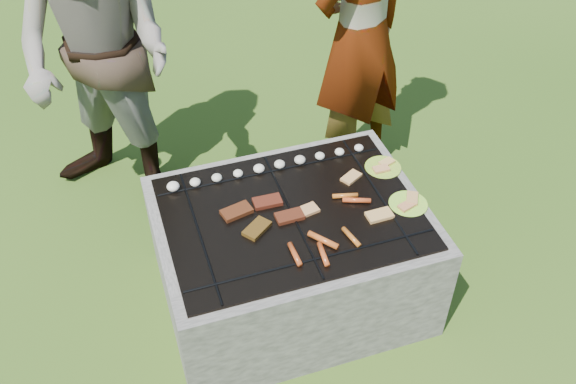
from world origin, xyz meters
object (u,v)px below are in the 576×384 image
plate_near (408,204)px  bystander (97,58)px  plate_far (383,167)px  cook (361,36)px  fire_pit (291,258)px

plate_near → bystander: (-1.29, 1.21, 0.37)m
plate_far → cook: cook is taller
plate_near → bystander: bearing=136.8°
cook → bystander: size_ratio=0.96×
plate_far → bystander: 1.63m
plate_far → plate_near: size_ratio=0.98×
fire_pit → bystander: size_ratio=0.66×
fire_pit → plate_near: plate_near is taller
plate_near → cook: bearing=80.8°
fire_pit → plate_near: size_ratio=5.52×
plate_far → fire_pit: bearing=-163.1°
plate_near → cook: size_ratio=0.12×
fire_pit → cook: 1.35m
fire_pit → bystander: bystander is taller
plate_near → bystander: size_ratio=0.12×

